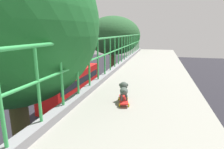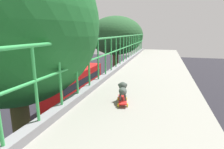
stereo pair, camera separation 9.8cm
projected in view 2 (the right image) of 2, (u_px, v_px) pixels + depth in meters
name	position (u px, v px, depth m)	size (l,w,h in m)	color
city_bus	(76.00, 84.00, 20.73)	(2.63, 10.26, 3.55)	red
roadside_tree_mid	(10.00, 28.00, 4.17)	(4.09, 4.09, 9.76)	#4B4226
roadside_tree_far	(116.00, 37.00, 14.79)	(4.38, 4.38, 8.96)	brown
toy_skateboard	(122.00, 100.00, 3.68)	(0.30, 0.56, 0.09)	red
small_dog	(123.00, 89.00, 3.70)	(0.24, 0.42, 0.32)	#414D45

